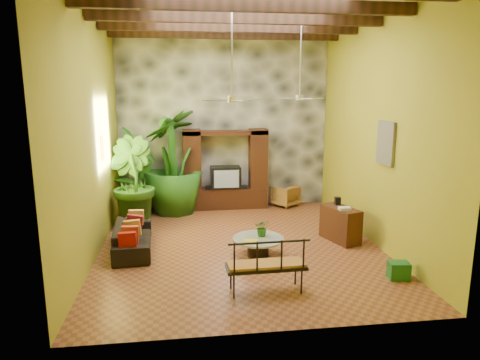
{
  "coord_description": "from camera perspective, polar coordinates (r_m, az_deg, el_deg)",
  "views": [
    {
      "loc": [
        -1.16,
        -8.9,
        3.36
      ],
      "look_at": [
        0.04,
        0.2,
        1.44
      ],
      "focal_mm": 32.0,
      "sensor_mm": 36.0,
      "label": 1
    }
  ],
  "objects": [
    {
      "name": "back_wall",
      "position": [
        12.48,
        -2.15,
        7.86
      ],
      "size": [
        6.0,
        0.02,
        5.0
      ],
      "primitive_type": "cube",
      "color": "#A49C25",
      "rests_on": "ground"
    },
    {
      "name": "wicker_armchair",
      "position": [
        12.77,
        6.04,
        -2.06
      ],
      "size": [
        0.94,
        0.95,
        0.62
      ],
      "primitive_type": "imported",
      "rotation": [
        0.0,
        0.0,
        3.78
      ],
      "color": "brown",
      "rests_on": "ground"
    },
    {
      "name": "ceiling_fan_back",
      "position": [
        10.47,
        7.98,
        11.94
      ],
      "size": [
        1.28,
        1.28,
        1.86
      ],
      "color": "silver",
      "rests_on": "ceiling"
    },
    {
      "name": "ceiling_beams",
      "position": [
        9.08,
        -0.06,
        20.81
      ],
      "size": [
        5.95,
        5.36,
        0.22
      ],
      "color": "#341B10",
      "rests_on": "ceiling"
    },
    {
      "name": "left_wall",
      "position": [
        9.13,
        -19.18,
        5.76
      ],
      "size": [
        0.02,
        7.0,
        5.0
      ],
      "primitive_type": "cube",
      "color": "#A49C25",
      "rests_on": "ground"
    },
    {
      "name": "entertainment_center",
      "position": [
        12.32,
        -1.94,
        0.61
      ],
      "size": [
        2.4,
        0.55,
        2.3
      ],
      "color": "#34180E",
      "rests_on": "ground"
    },
    {
      "name": "wall_art_mask",
      "position": [
        10.14,
        -17.7,
        4.12
      ],
      "size": [
        0.06,
        0.32,
        0.55
      ],
      "primitive_type": "cube",
      "color": "gold",
      "rests_on": "left_wall"
    },
    {
      "name": "sofa",
      "position": [
        9.49,
        -14.09,
        -7.49
      ],
      "size": [
        0.87,
        1.96,
        0.56
      ],
      "primitive_type": "imported",
      "rotation": [
        0.0,
        0.0,
        1.64
      ],
      "color": "black",
      "rests_on": "ground"
    },
    {
      "name": "coffee_table",
      "position": [
        8.9,
        2.43,
        -8.59
      ],
      "size": [
        1.05,
        1.05,
        0.4
      ],
      "rotation": [
        0.0,
        0.0,
        -0.22
      ],
      "color": "black",
      "rests_on": "ground"
    },
    {
      "name": "ceiling_fan_front",
      "position": [
        8.55,
        -1.07,
        12.1
      ],
      "size": [
        1.28,
        1.28,
        1.86
      ],
      "color": "silver",
      "rests_on": "ceiling"
    },
    {
      "name": "wall_art_painting",
      "position": [
        9.32,
        18.86,
        4.66
      ],
      "size": [
        0.06,
        0.7,
        0.9
      ],
      "primitive_type": "cube",
      "color": "#295799",
      "rests_on": "right_wall"
    },
    {
      "name": "side_console",
      "position": [
        10.02,
        13.24,
        -5.74
      ],
      "size": [
        0.73,
        1.07,
        0.78
      ],
      "primitive_type": "cube",
      "rotation": [
        0.0,
        0.0,
        0.33
      ],
      "color": "#391912",
      "rests_on": "ground"
    },
    {
      "name": "right_wall",
      "position": [
        9.86,
        17.61,
        6.27
      ],
      "size": [
        0.02,
        7.0,
        5.0
      ],
      "primitive_type": "cube",
      "color": "#A49C25",
      "rests_on": "ground"
    },
    {
      "name": "ceiling",
      "position": [
        9.12,
        -0.06,
        22.18
      ],
      "size": [
        6.0,
        7.0,
        0.02
      ],
      "primitive_type": "cube",
      "color": "silver",
      "rests_on": "back_wall"
    },
    {
      "name": "tall_plant_b",
      "position": [
        10.91,
        -14.32,
        -0.29
      ],
      "size": [
        1.59,
        1.61,
        2.28
      ],
      "primitive_type": "imported",
      "rotation": [
        0.0,
        0.0,
        2.29
      ],
      "color": "#255616",
      "rests_on": "ground"
    },
    {
      "name": "ground",
      "position": [
        9.58,
        -0.06,
        -8.71
      ],
      "size": [
        7.0,
        7.0,
        0.0
      ],
      "primitive_type": "plane",
      "color": "brown",
      "rests_on": "ground"
    },
    {
      "name": "yellow_tray",
      "position": [
        8.63,
        1.46,
        -8.14
      ],
      "size": [
        0.31,
        0.25,
        0.03
      ],
      "primitive_type": "cube",
      "rotation": [
        0.0,
        0.0,
        -0.22
      ],
      "color": "yellow",
      "rests_on": "coffee_table"
    },
    {
      "name": "stone_accent_wall",
      "position": [
        12.42,
        -2.13,
        7.84
      ],
      "size": [
        5.98,
        0.1,
        4.98
      ],
      "primitive_type": "cube",
      "color": "#323539",
      "rests_on": "ground"
    },
    {
      "name": "centerpiece_plant",
      "position": [
        8.94,
        3.0,
        -6.34
      ],
      "size": [
        0.37,
        0.34,
        0.35
      ],
      "primitive_type": "imported",
      "rotation": [
        0.0,
        0.0,
        -0.21
      ],
      "color": "#225B18",
      "rests_on": "coffee_table"
    },
    {
      "name": "green_bin",
      "position": [
        8.45,
        20.4,
        -11.24
      ],
      "size": [
        0.39,
        0.32,
        0.32
      ],
      "primitive_type": "cube",
      "rotation": [
        0.0,
        0.0,
        -0.13
      ],
      "color": "#217C3E",
      "rests_on": "ground"
    },
    {
      "name": "tall_plant_c",
      "position": [
        11.94,
        -8.87,
        2.41
      ],
      "size": [
        2.19,
        2.19,
        2.87
      ],
      "primitive_type": "imported",
      "rotation": [
        0.0,
        0.0,
        4.2
      ],
      "color": "#27671B",
      "rests_on": "ground"
    },
    {
      "name": "tall_plant_a",
      "position": [
        11.85,
        -13.55,
        1.05
      ],
      "size": [
        1.38,
        1.54,
        2.43
      ],
      "primitive_type": "imported",
      "rotation": [
        0.0,
        0.0,
        1.07
      ],
      "color": "#2A6B1C",
      "rests_on": "ground"
    },
    {
      "name": "iron_bench",
      "position": [
        7.26,
        3.6,
        -10.98
      ],
      "size": [
        1.36,
        0.53,
        0.57
      ],
      "rotation": [
        0.0,
        0.0,
        0.03
      ],
      "color": "black",
      "rests_on": "ground"
    }
  ]
}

